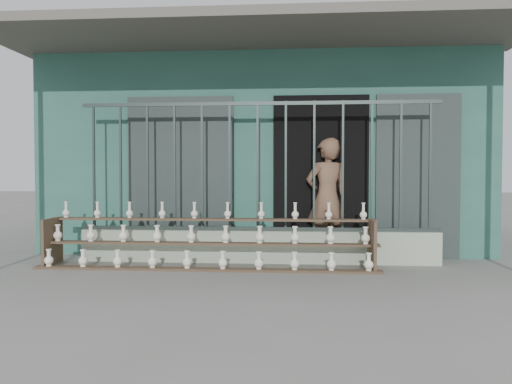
{
  "coord_description": "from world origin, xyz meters",
  "views": [
    {
      "loc": [
        0.51,
        -5.64,
        1.23
      ],
      "look_at": [
        0.0,
        1.0,
        1.0
      ],
      "focal_mm": 35.0,
      "sensor_mm": 36.0,
      "label": 1
    }
  ],
  "objects": [
    {
      "name": "workshop_building",
      "position": [
        0.0,
        4.23,
        1.62
      ],
      "size": [
        7.4,
        6.6,
        3.21
      ],
      "color": "#2C5E51",
      "rests_on": "ground"
    },
    {
      "name": "ground",
      "position": [
        0.0,
        0.0,
        0.0
      ],
      "size": [
        60.0,
        60.0,
        0.0
      ],
      "primitive_type": "plane",
      "color": "slate"
    },
    {
      "name": "elderly_woman",
      "position": [
        0.99,
        1.68,
        0.88
      ],
      "size": [
        0.75,
        0.63,
        1.76
      ],
      "primitive_type": "imported",
      "rotation": [
        0.0,
        0.0,
        3.51
      ],
      "color": "brown",
      "rests_on": "ground"
    },
    {
      "name": "parapet_wall",
      "position": [
        0.0,
        1.3,
        0.23
      ],
      "size": [
        5.0,
        0.2,
        0.45
      ],
      "primitive_type": "cube",
      "color": "#A6B69C",
      "rests_on": "ground"
    },
    {
      "name": "shelf_rack",
      "position": [
        -0.63,
        0.89,
        0.36
      ],
      "size": [
        4.5,
        0.68,
        0.85
      ],
      "color": "brown",
      "rests_on": "ground"
    },
    {
      "name": "security_fence",
      "position": [
        -0.0,
        1.3,
        1.35
      ],
      "size": [
        5.0,
        0.04,
        1.8
      ],
      "color": "#283330",
      "rests_on": "parapet_wall"
    }
  ]
}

